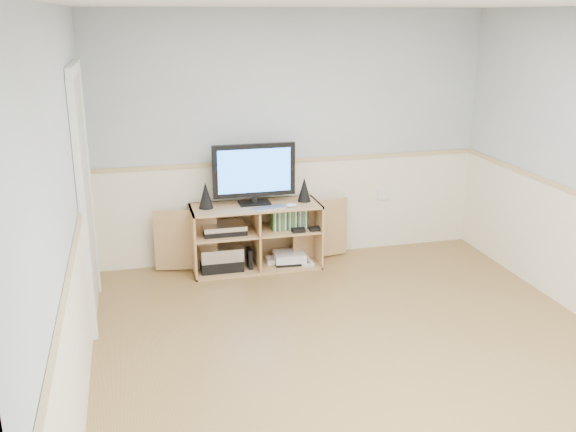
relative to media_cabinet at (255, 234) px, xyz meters
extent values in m
cube|color=#A57C49|center=(0.44, -2.04, -0.34)|extent=(4.00, 4.50, 0.02)
cube|color=white|center=(0.44, -2.04, 2.18)|extent=(4.00, 4.50, 0.02)
cube|color=silver|center=(-1.57, -2.04, 0.92)|extent=(0.02, 4.50, 2.50)
cube|color=silver|center=(0.44, 0.22, 0.92)|extent=(4.00, 0.02, 2.50)
cube|color=#F4E9C7|center=(0.44, 0.20, 0.17)|extent=(4.00, 0.01, 1.00)
cube|color=tan|center=(0.44, 0.20, 0.69)|extent=(4.00, 0.02, 0.04)
cube|color=beige|center=(-1.54, -0.74, 0.67)|extent=(0.03, 0.82, 2.00)
cube|color=tan|center=(0.00, -0.06, -0.32)|extent=(1.27, 0.48, 0.02)
cube|color=tan|center=(0.00, -0.06, 0.31)|extent=(1.27, 0.48, 0.02)
cube|color=tan|center=(-0.63, -0.06, -0.01)|extent=(0.02, 0.48, 0.65)
cube|color=tan|center=(0.63, -0.06, -0.01)|extent=(0.02, 0.48, 0.65)
cube|color=tan|center=(0.00, 0.17, -0.01)|extent=(1.27, 0.02, 0.65)
cube|color=tan|center=(0.00, -0.06, -0.01)|extent=(0.02, 0.46, 0.61)
cube|color=tan|center=(-0.32, -0.06, 0.05)|extent=(0.61, 0.44, 0.02)
cube|color=tan|center=(0.32, -0.06, 0.05)|extent=(0.61, 0.44, 0.02)
cube|color=tan|center=(-0.69, 0.01, -0.01)|extent=(0.61, 0.12, 0.61)
cube|color=tan|center=(0.69, 0.01, -0.01)|extent=(0.61, 0.12, 0.61)
cube|color=black|center=(0.00, -0.01, 0.33)|extent=(0.30, 0.18, 0.02)
cube|color=black|center=(0.00, -0.01, 0.37)|extent=(0.05, 0.04, 0.06)
cube|color=black|center=(0.00, -0.01, 0.66)|extent=(0.81, 0.05, 0.52)
cube|color=blue|center=(0.00, -0.03, 0.66)|extent=(0.72, 0.01, 0.43)
cone|color=black|center=(-0.48, -0.04, 0.45)|extent=(0.14, 0.14, 0.26)
cone|color=black|center=(0.50, -0.04, 0.44)|extent=(0.13, 0.13, 0.24)
cube|color=silver|center=(0.11, -0.20, 0.32)|extent=(0.34, 0.19, 0.01)
ellipsoid|color=white|center=(0.33, -0.20, 0.34)|extent=(0.10, 0.07, 0.04)
cube|color=black|center=(-0.36, -0.06, -0.26)|extent=(0.41, 0.31, 0.11)
cube|color=silver|center=(-0.36, -0.06, -0.14)|extent=(0.41, 0.31, 0.13)
cube|color=black|center=(-0.32, -0.06, 0.08)|extent=(0.41, 0.29, 0.05)
cube|color=silver|center=(-0.32, -0.06, 0.13)|extent=(0.41, 0.29, 0.05)
cube|color=black|center=(-0.08, -0.11, -0.21)|extent=(0.04, 0.14, 0.20)
cube|color=white|center=(0.22, -0.03, -0.29)|extent=(0.22, 0.17, 0.05)
cube|color=black|center=(0.34, -0.08, -0.30)|extent=(0.31, 0.26, 0.03)
cube|color=white|center=(0.34, -0.08, -0.24)|extent=(0.33, 0.28, 0.08)
cube|color=white|center=(0.54, -0.16, -0.30)|extent=(0.04, 0.14, 0.03)
cube|color=white|center=(0.52, 0.00, -0.30)|extent=(0.09, 0.15, 0.03)
cube|color=#3F8C3F|center=(0.34, -0.08, 0.15)|extent=(0.36, 0.14, 0.19)
cube|color=white|center=(1.44, 0.19, 0.27)|extent=(0.12, 0.03, 0.12)
camera|label=1|loc=(-1.16, -5.97, 2.11)|focal=40.00mm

